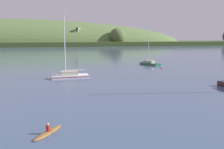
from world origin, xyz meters
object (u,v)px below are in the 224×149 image
Objects in this scene: dockside_crane at (78,37)px; canoe_with_paddler at (48,132)px; sailboat_far_left at (148,64)px; sailboat_midwater_white at (65,77)px; mooring_buoy_midchannel at (161,69)px.

dockside_crane is 5.35× the size of canoe_with_paddler.
sailboat_far_left reaches higher than canoe_with_paddler.
mooring_buoy_midchannel is (25.00, 8.39, -0.27)m from sailboat_midwater_white.
canoe_with_paddler is at bearing 125.21° from sailboat_far_left.
sailboat_far_left is at bearing 4.72° from canoe_with_paddler.
sailboat_far_left is (2.43, -163.84, -8.13)m from dockside_crane.
sailboat_midwater_white is 26.84m from canoe_with_paddler.
dockside_crane reaches higher than canoe_with_paddler.
sailboat_midwater_white reaches higher than mooring_buoy_midchannel.
sailboat_far_left is 52.43m from canoe_with_paddler.
sailboat_midwater_white reaches higher than sailboat_far_left.
dockside_crane is 183.09m from sailboat_midwater_white.
sailboat_far_left is at bearing 88.80° from mooring_buoy_midchannel.
canoe_with_paddler is (-25.52, -208.19, -8.25)m from dockside_crane.
sailboat_midwater_white is 4.09× the size of canoe_with_paddler.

